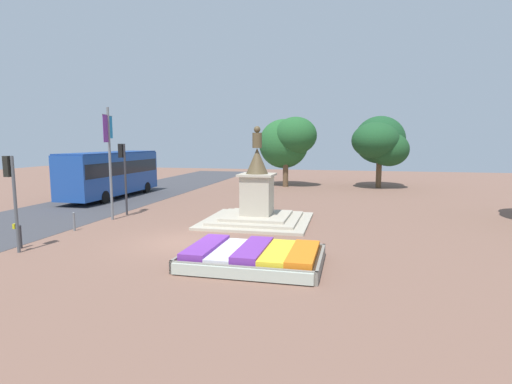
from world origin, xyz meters
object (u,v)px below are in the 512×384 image
Objects in this scene: kerb_bollard_mid_b at (74,221)px; city_bus at (111,172)px; kerb_bollard_mid_a at (20,236)px; traffic_light_mid_block at (123,166)px; traffic_light_near_crossing at (12,187)px; banner_pole at (110,158)px; flower_planter at (253,257)px; statue_monument at (257,203)px.

city_bus is at bearing 113.74° from kerb_bollard_mid_b.
city_bus is 11.76m from kerb_bollard_mid_b.
traffic_light_mid_block is at bearing 88.80° from kerb_bollard_mid_a.
traffic_light_near_crossing is 3.82× the size of kerb_bollard_mid_a.
traffic_light_mid_block is at bearing 93.44° from banner_pole.
kerb_bollard_mid_a is (4.68, -13.97, -1.49)m from city_bus.
traffic_light_mid_block is 7.99m from city_bus.
city_bus is (-14.39, 13.98, 1.72)m from flower_planter.
kerb_bollard_mid_b is (-9.70, 3.31, 0.19)m from flower_planter.
kerb_bollard_mid_b is at bearing 161.14° from flower_planter.
kerb_bollard_mid_b is at bearing -66.26° from city_bus.
flower_planter is at bearing -78.65° from statue_monument.
banner_pole is 6.84m from kerb_bollard_mid_a.
statue_monument is 8.30m from traffic_light_mid_block.
flower_planter is 11.74m from banner_pole.
statue_monument reaches higher than flower_planter.
statue_monument is (-1.47, 7.34, 0.76)m from flower_planter.
statue_monument is at bearing -27.20° from city_bus.
traffic_light_near_crossing is 4.38m from kerb_bollard_mid_b.
traffic_light_near_crossing is at bearing -85.66° from kerb_bollard_mid_b.
city_bus is (-12.92, 6.64, 0.96)m from statue_monument.
kerb_bollard_mid_b is (-0.23, -2.89, -2.94)m from banner_pole.
banner_pole is 9.32m from city_bus.
statue_monument is 0.56× the size of city_bus.
traffic_light_mid_block is 4.53× the size of kerb_bollard_mid_b.
banner_pole reaches higher than kerb_bollard_mid_b.
kerb_bollard_mid_a is (-0.25, -6.19, -2.90)m from banner_pole.
statue_monument reaches higher than traffic_light_near_crossing.
flower_planter is at bearing -0.08° from kerb_bollard_mid_a.
city_bus is 10.14× the size of kerb_bollard_mid_a.
banner_pole is at bearing 87.69° from kerb_bollard_mid_a.
kerb_bollard_mid_b is at bearing -94.64° from banner_pole.
flower_planter is at bearing -18.86° from kerb_bollard_mid_b.
statue_monument reaches higher than city_bus.
traffic_light_near_crossing is at bearing -71.02° from city_bus.
banner_pole is (-7.99, -1.14, 2.37)m from statue_monument.
traffic_light_near_crossing is 0.38× the size of city_bus.
statue_monument is at bearing 41.65° from kerb_bollard_mid_a.
traffic_light_near_crossing is 4.10× the size of kerb_bollard_mid_b.
statue_monument is 8.41m from banner_pole.
flower_planter is 20.14m from city_bus.
traffic_light_near_crossing reaches higher than city_bus.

